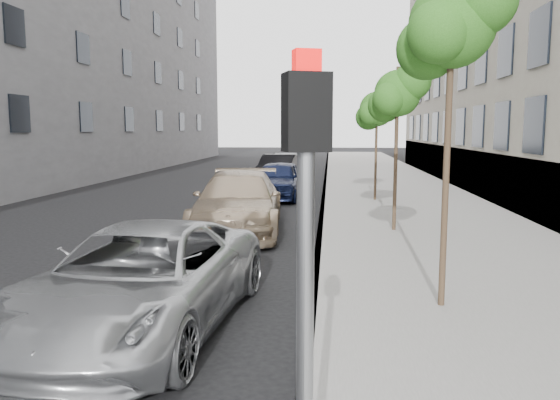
# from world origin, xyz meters

# --- Properties ---
(ground) EXTENTS (160.00, 160.00, 0.00)m
(ground) POSITION_xyz_m (0.00, 0.00, 0.00)
(ground) COLOR black
(ground) RESTS_ON ground
(sidewalk) EXTENTS (6.40, 72.00, 0.14)m
(sidewalk) POSITION_xyz_m (4.30, 24.00, 0.07)
(sidewalk) COLOR gray
(sidewalk) RESTS_ON ground
(curb) EXTENTS (0.15, 72.00, 0.14)m
(curb) POSITION_xyz_m (1.18, 24.00, 0.07)
(curb) COLOR #9E9B93
(curb) RESTS_ON ground
(tree_near) EXTENTS (1.64, 1.44, 5.09)m
(tree_near) POSITION_xyz_m (3.23, 1.50, 4.41)
(tree_near) COLOR #38281C
(tree_near) RESTS_ON sidewalk
(tree_mid) EXTENTS (1.61, 1.41, 4.49)m
(tree_mid) POSITION_xyz_m (3.23, 8.00, 3.83)
(tree_mid) COLOR #38281C
(tree_mid) RESTS_ON sidewalk
(tree_far) EXTENTS (1.69, 1.49, 4.35)m
(tree_far) POSITION_xyz_m (3.23, 14.50, 3.66)
(tree_far) COLOR #38281C
(tree_far) RESTS_ON sidewalk
(signal_pole) EXTENTS (0.28, 0.25, 3.17)m
(signal_pole) POSITION_xyz_m (1.30, -4.05, 2.12)
(signal_pole) COLOR #939699
(signal_pole) RESTS_ON sidewalk
(minivan) EXTENTS (2.94, 5.61, 1.51)m
(minivan) POSITION_xyz_m (-1.23, 0.36, 0.75)
(minivan) COLOR #A7AAAC
(minivan) RESTS_ON ground
(suv) EXTENTS (2.78, 5.95, 1.68)m
(suv) POSITION_xyz_m (-1.13, 8.00, 0.84)
(suv) COLOR tan
(suv) RESTS_ON ground
(sedan_blue) EXTENTS (2.07, 4.73, 1.59)m
(sedan_blue) POSITION_xyz_m (-0.72, 15.45, 0.79)
(sedan_blue) COLOR black
(sedan_blue) RESTS_ON ground
(sedan_black) EXTENTS (2.13, 4.96, 1.59)m
(sedan_black) POSITION_xyz_m (-1.22, 20.79, 0.79)
(sedan_black) COLOR black
(sedan_black) RESTS_ON ground
(sedan_rear) EXTENTS (2.80, 5.15, 1.42)m
(sedan_rear) POSITION_xyz_m (-0.92, 26.24, 0.71)
(sedan_rear) COLOR #9C9DA4
(sedan_rear) RESTS_ON ground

